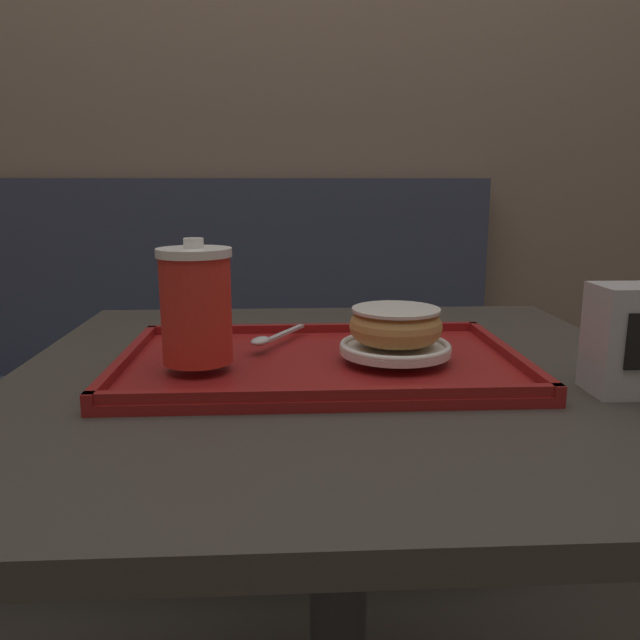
{
  "coord_description": "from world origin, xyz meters",
  "views": [
    {
      "loc": [
        -0.07,
        -0.77,
        0.98
      ],
      "look_at": [
        -0.03,
        0.0,
        0.81
      ],
      "focal_mm": 35.0,
      "sensor_mm": 36.0,
      "label": 1
    }
  ],
  "objects_px": {
    "donut_chocolate_glazed": "(396,325)",
    "napkin_dispenser": "(634,340)",
    "coffee_cup_front": "(196,305)",
    "spoon": "(268,339)"
  },
  "relations": [
    {
      "from": "donut_chocolate_glazed",
      "to": "napkin_dispenser",
      "type": "distance_m",
      "value": 0.27
    },
    {
      "from": "coffee_cup_front",
      "to": "spoon",
      "type": "bearing_deg",
      "value": 48.67
    },
    {
      "from": "donut_chocolate_glazed",
      "to": "spoon",
      "type": "height_order",
      "value": "donut_chocolate_glazed"
    },
    {
      "from": "coffee_cup_front",
      "to": "spoon",
      "type": "relative_size",
      "value": 1.15
    },
    {
      "from": "spoon",
      "to": "napkin_dispenser",
      "type": "xyz_separation_m",
      "value": [
        0.42,
        -0.16,
        0.03
      ]
    },
    {
      "from": "coffee_cup_front",
      "to": "donut_chocolate_glazed",
      "type": "xyz_separation_m",
      "value": [
        0.24,
        0.03,
        -0.03
      ]
    },
    {
      "from": "coffee_cup_front",
      "to": "napkin_dispenser",
      "type": "height_order",
      "value": "coffee_cup_front"
    },
    {
      "from": "napkin_dispenser",
      "to": "coffee_cup_front",
      "type": "bearing_deg",
      "value": 171.76
    },
    {
      "from": "coffee_cup_front",
      "to": "napkin_dispenser",
      "type": "bearing_deg",
      "value": -8.24
    },
    {
      "from": "spoon",
      "to": "napkin_dispenser",
      "type": "relative_size",
      "value": 1.04
    }
  ]
}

